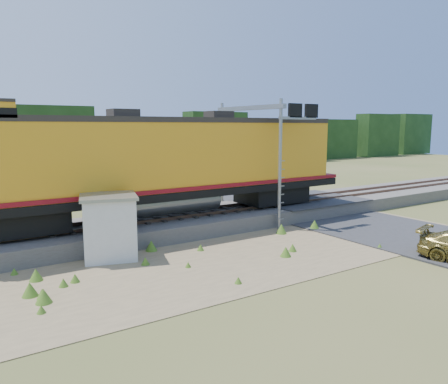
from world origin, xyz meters
TOP-DOWN VIEW (x-y plane):
  - ground at (0.00, 0.00)m, footprint 140.00×140.00m
  - ballast at (0.00, 6.00)m, footprint 70.00×5.00m
  - rails at (0.00, 6.00)m, footprint 70.00×1.54m
  - dirt_shoulder at (-2.00, 0.50)m, footprint 26.00×8.00m
  - road at (7.00, 0.74)m, footprint 7.00×66.00m
  - tree_line_north at (0.00, 38.00)m, footprint 130.00×3.00m
  - weed_clumps at (-3.50, 0.10)m, footprint 15.00×6.20m
  - locomotive at (-3.35, 6.00)m, footprint 21.98×3.35m
  - shed at (-7.07, 3.20)m, footprint 2.85×2.85m
  - signal_gantry at (2.68, 5.34)m, footprint 2.77×6.20m

SIDE VIEW (x-z plane):
  - ground at x=0.00m, z-range 0.00..0.00m
  - weed_clumps at x=-3.50m, z-range -0.28..0.28m
  - dirt_shoulder at x=-2.00m, z-range 0.00..0.03m
  - road at x=7.00m, z-range -0.34..0.52m
  - ballast at x=0.00m, z-range 0.00..0.80m
  - rails at x=0.00m, z-range 0.80..0.96m
  - shed at x=-7.07m, z-range 0.02..2.74m
  - tree_line_north at x=0.00m, z-range -0.18..6.32m
  - locomotive at x=-3.35m, z-range 0.92..6.59m
  - signal_gantry at x=2.68m, z-range 1.76..8.76m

